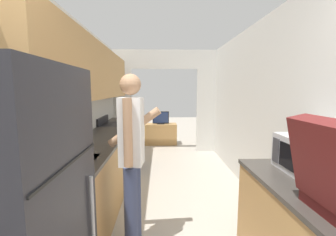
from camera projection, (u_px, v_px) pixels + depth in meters
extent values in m
cube|color=silver|center=(50.00, 119.00, 2.36)|extent=(0.06, 7.41, 2.50)
cube|color=#B2844C|center=(94.00, 72.00, 3.29)|extent=(0.32, 3.85, 0.79)
cube|color=silver|center=(288.00, 118.00, 2.45)|extent=(0.06, 7.41, 2.50)
cube|color=silver|center=(119.00, 111.00, 5.50)|extent=(0.65, 0.06, 2.05)
cube|color=silver|center=(210.00, 111.00, 5.58)|extent=(0.65, 0.06, 2.05)
cube|color=silver|center=(165.00, 59.00, 5.38)|extent=(2.90, 0.06, 0.45)
cube|color=#B2844C|center=(94.00, 180.00, 2.80)|extent=(0.60, 2.50, 0.86)
cube|color=#3D3833|center=(92.00, 146.00, 2.74)|extent=(0.62, 2.52, 0.03)
cube|color=#B2844C|center=(123.00, 139.00, 5.09)|extent=(0.60, 0.57, 0.86)
cube|color=#3D3833|center=(123.00, 120.00, 5.04)|extent=(0.62, 0.58, 0.03)
cube|color=#9EA3A8|center=(72.00, 161.00, 2.11)|extent=(0.42, 0.44, 0.00)
cube|color=#3D3833|center=(327.00, 197.00, 1.44)|extent=(0.62, 1.49, 0.03)
cube|color=black|center=(4.00, 235.00, 1.12)|extent=(0.70, 0.75, 1.67)
cube|color=black|center=(71.00, 162.00, 1.08)|extent=(0.01, 0.72, 0.01)
cylinder|color=#99999E|center=(93.00, 228.00, 1.39)|extent=(0.02, 0.02, 0.67)
cube|color=black|center=(119.00, 146.00, 4.43)|extent=(0.62, 0.77, 0.89)
cube|color=black|center=(134.00, 146.00, 4.44)|extent=(0.01, 0.53, 0.27)
cylinder|color=#B7B7BC|center=(135.00, 135.00, 4.41)|extent=(0.02, 0.62, 0.02)
cube|color=black|center=(103.00, 120.00, 4.35)|extent=(0.04, 0.77, 0.14)
cylinder|color=#232328|center=(123.00, 125.00, 4.21)|extent=(0.16, 0.16, 0.01)
cylinder|color=#232328|center=(126.00, 123.00, 4.54)|extent=(0.16, 0.16, 0.01)
cylinder|color=#232328|center=(110.00, 125.00, 4.20)|extent=(0.16, 0.16, 0.01)
cylinder|color=#232328|center=(113.00, 123.00, 4.53)|extent=(0.16, 0.16, 0.01)
cylinder|color=#384266|center=(131.00, 211.00, 2.11)|extent=(0.14, 0.14, 0.85)
cylinder|color=#384266|center=(135.00, 202.00, 2.27)|extent=(0.14, 0.14, 0.85)
cube|color=white|center=(131.00, 131.00, 2.10)|extent=(0.23, 0.23, 0.64)
cylinder|color=tan|center=(128.00, 133.00, 1.95)|extent=(0.09, 0.09, 0.60)
cylinder|color=tan|center=(134.00, 127.00, 2.24)|extent=(0.55, 0.13, 0.41)
sphere|color=tan|center=(130.00, 84.00, 2.04)|extent=(0.19, 0.19, 0.19)
cube|color=#2D2D33|center=(335.00, 157.00, 1.36)|extent=(0.26, 0.02, 0.10)
cube|color=#B7B7BC|center=(308.00, 155.00, 1.78)|extent=(0.34, 0.48, 0.29)
cube|color=black|center=(290.00, 157.00, 1.73)|extent=(0.01, 0.29, 0.20)
cube|color=#38383D|center=(276.00, 150.00, 1.93)|extent=(0.01, 0.10, 0.21)
cube|color=#B2844C|center=(161.00, 134.00, 6.41)|extent=(0.89, 0.42, 0.59)
cube|color=black|center=(161.00, 124.00, 6.33)|extent=(0.20, 0.16, 0.02)
cube|color=black|center=(161.00, 117.00, 6.31)|extent=(0.46, 0.04, 0.34)
cube|color=navy|center=(161.00, 117.00, 6.28)|extent=(0.42, 0.01, 0.30)
cube|color=#B7B7BC|center=(126.00, 119.00, 5.07)|extent=(0.19, 0.20, 0.00)
cube|color=black|center=(124.00, 120.00, 4.90)|extent=(0.09, 0.10, 0.02)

